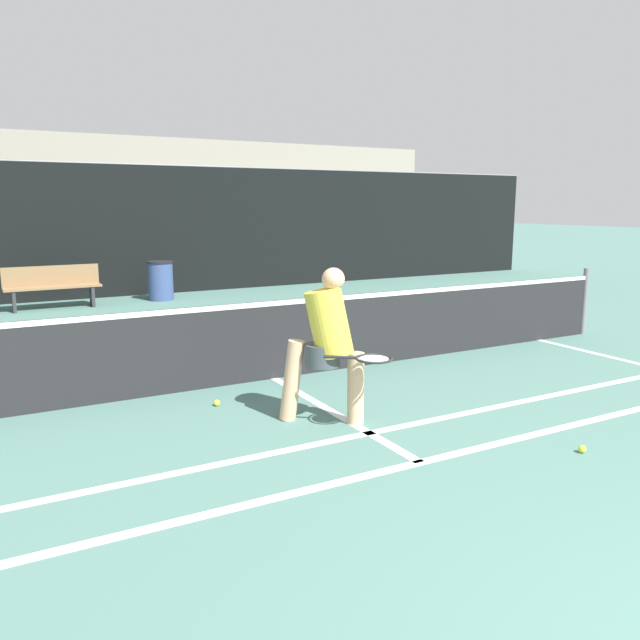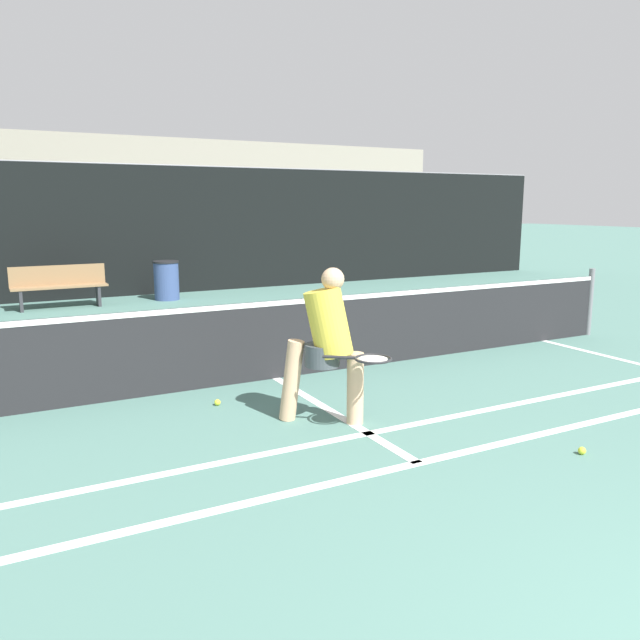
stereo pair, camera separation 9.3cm
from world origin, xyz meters
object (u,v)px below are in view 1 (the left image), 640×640
object	(u,v)px
courtside_bench	(53,285)
trash_bin	(161,281)
parked_car	(215,259)
player_practicing	(327,341)

from	to	relation	value
courtside_bench	trash_bin	size ratio (longest dim) A/B	2.14
courtside_bench	parked_car	size ratio (longest dim) A/B	0.46
player_practicing	parked_car	size ratio (longest dim) A/B	0.38
trash_bin	parked_car	xyz separation A→B (m)	(2.34, 3.06, 0.16)
trash_bin	parked_car	world-z (taller)	parked_car
player_practicing	trash_bin	distance (m)	8.60
player_practicing	trash_bin	bearing A→B (deg)	123.74
courtside_bench	parked_car	distance (m)	5.53
trash_bin	parked_car	size ratio (longest dim) A/B	0.21
player_practicing	trash_bin	world-z (taller)	player_practicing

